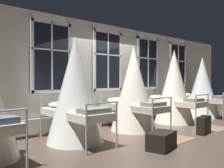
# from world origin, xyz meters

# --- Properties ---
(ground) EXTENTS (24.38, 24.38, 0.00)m
(ground) POSITION_xyz_m (0.00, 0.00, 0.00)
(ground) COLOR #4C3D33
(back_wall_with_windows) EXTENTS (13.19, 0.10, 3.02)m
(back_wall_with_windows) POSITION_xyz_m (0.00, 1.26, 1.51)
(back_wall_with_windows) COLOR beige
(back_wall_with_windows) RESTS_ON ground
(window_bank) EXTENTS (8.50, 0.10, 2.75)m
(window_bank) POSITION_xyz_m (0.00, 1.15, 1.12)
(window_bank) COLOR black
(window_bank) RESTS_ON ground
(cot_second) EXTENTS (1.24, 1.96, 2.30)m
(cot_second) POSITION_xyz_m (-1.87, 0.08, 1.11)
(cot_second) COLOR #9EA3A8
(cot_second) RESTS_ON ground
(cot_third) EXTENTS (1.24, 1.94, 2.25)m
(cot_third) POSITION_xyz_m (0.02, 0.12, 1.09)
(cot_third) COLOR #9EA3A8
(cot_third) RESTS_ON ground
(cot_fourth) EXTENTS (1.24, 1.94, 2.31)m
(cot_fourth) POSITION_xyz_m (1.87, 0.09, 1.12)
(cot_fourth) COLOR #9EA3A8
(cot_fourth) RESTS_ON ground
(cot_fifth) EXTENTS (1.24, 1.95, 2.20)m
(cot_fifth) POSITION_xyz_m (3.71, 0.12, 1.06)
(cot_fifth) COLOR #9EA3A8
(cot_fifth) RESTS_ON ground
(rug_third) EXTENTS (0.82, 0.59, 0.01)m
(rug_third) POSITION_xyz_m (0.00, -1.27, 0.01)
(rug_third) COLOR brown
(rug_third) RESTS_ON ground
(rug_fourth) EXTENTS (0.80, 0.56, 0.01)m
(rug_fourth) POSITION_xyz_m (1.85, -1.27, 0.01)
(rug_fourth) COLOR brown
(rug_fourth) RESTS_ON ground
(suitcase_dark) EXTENTS (0.59, 0.30, 0.47)m
(suitcase_dark) POSITION_xyz_m (1.00, -1.38, 0.22)
(suitcase_dark) COLOR black
(suitcase_dark) RESTS_ON ground
(travel_trunk) EXTENTS (0.72, 0.55, 0.34)m
(travel_trunk) POSITION_xyz_m (-0.93, -1.52, 0.17)
(travel_trunk) COLOR black
(travel_trunk) RESTS_ON ground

